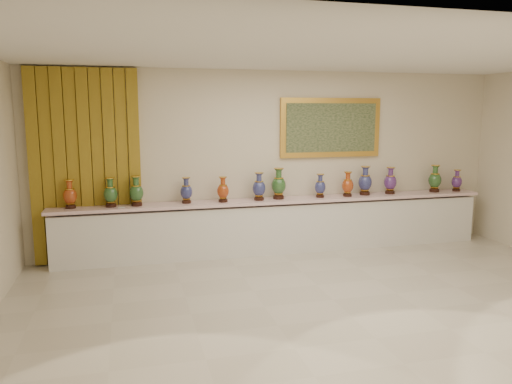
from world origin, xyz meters
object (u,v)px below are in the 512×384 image
at_px(vase_0, 70,195).
at_px(vase_1, 111,194).
at_px(vase_2, 136,192).
at_px(counter, 279,226).

xyz_separation_m(vase_0, vase_1, (0.58, -0.04, 0.01)).
height_order(vase_0, vase_2, vase_2).
xyz_separation_m(counter, vase_2, (-2.31, -0.03, 0.67)).
relative_size(vase_0, vase_2, 0.94).
xyz_separation_m(counter, vase_1, (-2.69, -0.03, 0.66)).
height_order(vase_0, vase_1, vase_1).
distance_m(vase_1, vase_2, 0.38).
height_order(vase_1, vase_2, vase_2).
bearing_deg(vase_1, counter, 0.71).
bearing_deg(vase_0, counter, -0.04).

